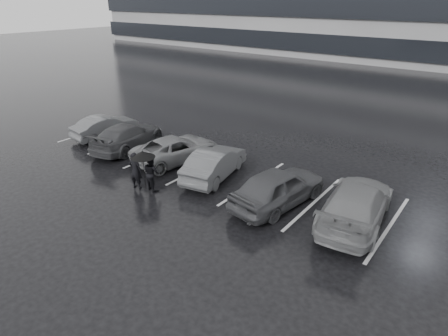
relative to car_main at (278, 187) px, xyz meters
name	(u,v)px	position (x,y,z in m)	size (l,w,h in m)	color
ground	(205,201)	(-2.32, -1.54, -0.73)	(160.00, 160.00, 0.00)	black
car_main	(278,187)	(0.00, 0.00, 0.00)	(1.72, 4.28, 1.46)	black
car_west_a	(215,163)	(-3.41, 0.40, -0.07)	(1.38, 3.97, 1.31)	#313134
car_west_b	(176,149)	(-5.99, 0.64, -0.12)	(2.01, 4.37, 1.21)	#4F4F51
car_west_c	(128,136)	(-9.17, 0.31, -0.08)	(1.83, 4.50, 1.30)	black
car_west_d	(106,127)	(-11.47, 0.63, -0.11)	(1.30, 3.74, 1.23)	#313134
car_east	(356,203)	(2.76, 0.63, -0.02)	(1.99, 4.88, 1.42)	#4F4F51
pedestrian_left	(136,171)	(-5.30, -2.41, 0.06)	(0.58, 0.38, 1.58)	black
pedestrian_right	(152,173)	(-4.68, -2.10, 0.02)	(0.72, 0.56, 1.49)	black
umbrella	(143,154)	(-4.94, -2.25, 0.81)	(1.00, 1.00, 1.70)	black
stall_stripes	(228,174)	(-3.12, 0.96, -0.73)	(19.72, 5.00, 0.00)	#B9B9BB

